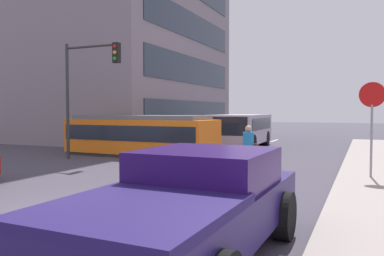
{
  "coord_description": "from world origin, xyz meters",
  "views": [
    {
      "loc": [
        5.96,
        -6.04,
        2.14
      ],
      "look_at": [
        -0.79,
        9.15,
        1.42
      ],
      "focal_mm": 36.49,
      "sensor_mm": 36.0,
      "label": 1
    }
  ],
  "objects_px": {
    "streetcar_tram": "(141,135)",
    "pickup_truck_parked": "(192,205)",
    "stop_sign": "(372,109)",
    "traffic_light_mast": "(87,78)",
    "pedestrian_crossing": "(248,147)",
    "city_bus": "(241,129)"
  },
  "relations": [
    {
      "from": "streetcar_tram",
      "to": "pickup_truck_parked",
      "type": "relative_size",
      "value": 1.47
    },
    {
      "from": "pickup_truck_parked",
      "to": "stop_sign",
      "type": "distance_m",
      "value": 8.43
    },
    {
      "from": "pedestrian_crossing",
      "to": "traffic_light_mast",
      "type": "relative_size",
      "value": 0.33
    },
    {
      "from": "streetcar_tram",
      "to": "traffic_light_mast",
      "type": "height_order",
      "value": "traffic_light_mast"
    },
    {
      "from": "city_bus",
      "to": "traffic_light_mast",
      "type": "height_order",
      "value": "traffic_light_mast"
    },
    {
      "from": "pedestrian_crossing",
      "to": "traffic_light_mast",
      "type": "bearing_deg",
      "value": 170.9
    },
    {
      "from": "streetcar_tram",
      "to": "traffic_light_mast",
      "type": "relative_size",
      "value": 1.45
    },
    {
      "from": "pickup_truck_parked",
      "to": "traffic_light_mast",
      "type": "relative_size",
      "value": 0.98
    },
    {
      "from": "stop_sign",
      "to": "traffic_light_mast",
      "type": "distance_m",
      "value": 11.36
    },
    {
      "from": "city_bus",
      "to": "streetcar_tram",
      "type": "bearing_deg",
      "value": -117.98
    },
    {
      "from": "pickup_truck_parked",
      "to": "stop_sign",
      "type": "bearing_deg",
      "value": 73.02
    },
    {
      "from": "stop_sign",
      "to": "traffic_light_mast",
      "type": "xyz_separation_m",
      "value": [
        -11.26,
        0.68,
        1.39
      ]
    },
    {
      "from": "pedestrian_crossing",
      "to": "stop_sign",
      "type": "relative_size",
      "value": 0.58
    },
    {
      "from": "streetcar_tram",
      "to": "pedestrian_crossing",
      "type": "bearing_deg",
      "value": -29.64
    },
    {
      "from": "streetcar_tram",
      "to": "stop_sign",
      "type": "bearing_deg",
      "value": -17.05
    },
    {
      "from": "streetcar_tram",
      "to": "traffic_light_mast",
      "type": "xyz_separation_m",
      "value": [
        -1.21,
        -2.4,
        2.59
      ]
    },
    {
      "from": "pickup_truck_parked",
      "to": "city_bus",
      "type": "bearing_deg",
      "value": 104.61
    },
    {
      "from": "city_bus",
      "to": "stop_sign",
      "type": "bearing_deg",
      "value": -52.87
    },
    {
      "from": "pickup_truck_parked",
      "to": "stop_sign",
      "type": "height_order",
      "value": "stop_sign"
    },
    {
      "from": "pedestrian_crossing",
      "to": "pickup_truck_parked",
      "type": "bearing_deg",
      "value": -80.35
    },
    {
      "from": "streetcar_tram",
      "to": "pickup_truck_parked",
      "type": "xyz_separation_m",
      "value": [
        7.62,
        -11.03,
        -0.2
      ]
    },
    {
      "from": "streetcar_tram",
      "to": "city_bus",
      "type": "bearing_deg",
      "value": 62.02
    }
  ]
}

